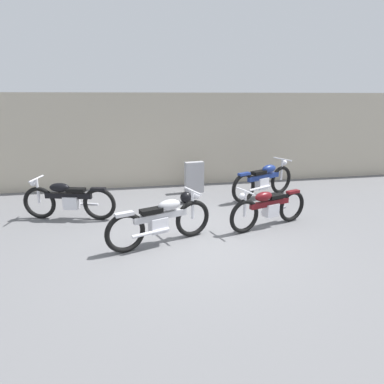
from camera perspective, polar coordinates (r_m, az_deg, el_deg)
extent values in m
plane|color=slate|center=(6.41, 0.50, -7.92)|extent=(40.00, 40.00, 0.00)
cube|color=#B2A893|center=(9.95, -4.12, 9.03)|extent=(18.00, 0.30, 2.74)
cube|color=#9E9EA3|center=(9.22, 0.39, 2.59)|extent=(0.55, 0.26, 0.88)
sphere|color=black|center=(8.36, -1.07, -0.93)|extent=(0.30, 0.30, 0.30)
torus|color=black|center=(7.99, -25.06, -1.72)|extent=(0.73, 0.27, 0.73)
torus|color=black|center=(7.44, -15.86, -2.03)|extent=(0.73, 0.27, 0.73)
cube|color=silver|center=(7.67, -20.30, -1.74)|extent=(0.36, 0.27, 0.28)
cube|color=black|center=(7.64, -20.76, -0.59)|extent=(1.02, 0.35, 0.12)
ellipsoid|color=black|center=(7.67, -22.13, 0.73)|extent=(0.48, 0.30, 0.20)
cube|color=black|center=(7.54, -19.61, 0.33)|extent=(0.43, 0.27, 0.08)
cube|color=black|center=(7.35, -16.07, 0.50)|extent=(0.34, 0.20, 0.06)
cylinder|color=silver|center=(7.92, -25.30, 0.18)|extent=(0.06, 0.06, 0.55)
cylinder|color=silver|center=(7.86, -25.55, 2.12)|extent=(0.18, 0.57, 0.04)
sphere|color=silver|center=(7.92, -25.97, 1.41)|extent=(0.14, 0.14, 0.14)
cylinder|color=silver|center=(7.72, -18.53, -2.01)|extent=(0.70, 0.23, 0.06)
torus|color=black|center=(6.33, 0.11, -4.63)|extent=(0.72, 0.33, 0.73)
torus|color=black|center=(5.81, -11.57, -6.99)|extent=(0.72, 0.33, 0.73)
cube|color=silver|center=(6.01, -5.90, -5.70)|extent=(0.37, 0.30, 0.28)
cube|color=#ADADB2|center=(5.97, -5.51, -4.18)|extent=(1.00, 0.44, 0.12)
ellipsoid|color=#ADADB2|center=(5.99, -3.99, -2.26)|extent=(0.48, 0.34, 0.20)
cube|color=black|center=(5.86, -7.15, -3.29)|extent=(0.44, 0.31, 0.08)
cube|color=#ADADB2|center=(5.69, -11.76, -3.82)|extent=(0.34, 0.22, 0.06)
cylinder|color=silver|center=(6.24, 0.11, -2.26)|extent=(0.06, 0.06, 0.55)
cylinder|color=silver|center=(6.16, 0.12, 0.18)|extent=(0.23, 0.56, 0.04)
sphere|color=silver|center=(6.23, 0.75, -0.60)|extent=(0.14, 0.14, 0.14)
cylinder|color=silver|center=(5.86, -7.18, -7.08)|extent=(0.68, 0.30, 0.06)
torus|color=black|center=(9.47, 15.26, 2.06)|extent=(0.75, 0.41, 0.78)
torus|color=black|center=(8.43, 8.99, 0.71)|extent=(0.75, 0.41, 0.78)
cube|color=silver|center=(8.89, 12.08, 1.51)|extent=(0.40, 0.34, 0.30)
cube|color=navy|center=(8.89, 12.38, 2.63)|extent=(1.04, 0.55, 0.13)
ellipsoid|color=navy|center=(8.99, 13.28, 3.97)|extent=(0.52, 0.39, 0.21)
cube|color=black|center=(8.72, 11.58, 3.34)|extent=(0.47, 0.35, 0.09)
cube|color=navy|center=(8.34, 9.10, 3.11)|extent=(0.36, 0.26, 0.06)
cylinder|color=silver|center=(9.40, 15.40, 3.79)|extent=(0.06, 0.06, 0.59)
cylinder|color=silver|center=(9.34, 15.53, 5.55)|extent=(0.29, 0.58, 0.04)
sphere|color=silver|center=(9.43, 15.81, 4.96)|extent=(0.15, 0.15, 0.15)
cylinder|color=silver|center=(8.67, 11.71, 0.65)|extent=(0.71, 0.37, 0.06)
torus|color=black|center=(6.58, 9.11, -4.22)|extent=(0.69, 0.30, 0.70)
torus|color=black|center=(7.40, 17.01, -2.38)|extent=(0.69, 0.30, 0.70)
cube|color=silver|center=(7.00, 13.60, -3.04)|extent=(0.35, 0.28, 0.27)
cube|color=#590F14|center=(6.92, 13.39, -1.91)|extent=(0.96, 0.40, 0.11)
ellipsoid|color=#590F14|center=(6.76, 12.41, -0.76)|extent=(0.46, 0.31, 0.19)
cube|color=black|center=(6.99, 14.50, -0.72)|extent=(0.42, 0.28, 0.08)
cube|color=#590F14|center=(7.31, 17.22, 0.03)|extent=(0.33, 0.20, 0.06)
cylinder|color=silver|center=(6.49, 9.22, -2.05)|extent=(0.05, 0.05, 0.52)
cylinder|color=silver|center=(6.41, 9.32, 0.17)|extent=(0.21, 0.54, 0.03)
sphere|color=silver|center=(6.39, 8.75, -0.74)|extent=(0.13, 0.13, 0.13)
cylinder|color=silver|center=(7.22, 14.08, -3.02)|extent=(0.65, 0.26, 0.06)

